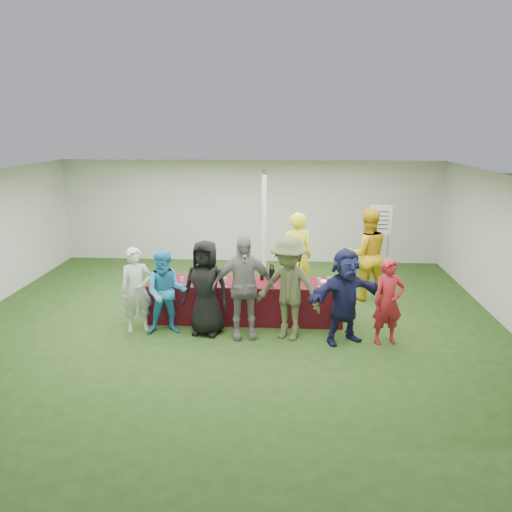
# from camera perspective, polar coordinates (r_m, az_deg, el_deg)

# --- Properties ---
(ground) EXTENTS (60.00, 60.00, 0.00)m
(ground) POSITION_cam_1_polar(r_m,az_deg,el_deg) (9.81, -2.39, -6.70)
(ground) COLOR #284719
(ground) RESTS_ON ground
(tent) EXTENTS (10.00, 10.00, 10.00)m
(tent) POSITION_cam_1_polar(r_m,az_deg,el_deg) (10.52, 0.92, 2.50)
(tent) COLOR white
(tent) RESTS_ON ground
(serving_table) EXTENTS (3.60, 0.80, 0.75)m
(serving_table) POSITION_cam_1_polar(r_m,az_deg,el_deg) (9.45, -1.22, -5.12)
(serving_table) COLOR #540E10
(serving_table) RESTS_ON ground
(wine_bottles) EXTENTS (0.77, 0.16, 0.32)m
(wine_bottles) POSITION_cam_1_polar(r_m,az_deg,el_deg) (9.38, 2.63, -2.07)
(wine_bottles) COLOR black
(wine_bottles) RESTS_ON serving_table
(wine_glasses) EXTENTS (2.79, 0.16, 0.16)m
(wine_glasses) POSITION_cam_1_polar(r_m,az_deg,el_deg) (9.10, -4.30, -2.72)
(wine_glasses) COLOR silver
(wine_glasses) RESTS_ON serving_table
(water_bottle) EXTENTS (0.07, 0.07, 0.23)m
(water_bottle) POSITION_cam_1_polar(r_m,az_deg,el_deg) (9.37, -1.47, -2.19)
(water_bottle) COLOR silver
(water_bottle) RESTS_ON serving_table
(bar_towel) EXTENTS (0.25, 0.18, 0.03)m
(bar_towel) POSITION_cam_1_polar(r_m,az_deg,el_deg) (9.37, 7.93, -2.92)
(bar_towel) COLOR white
(bar_towel) RESTS_ON serving_table
(dump_bucket) EXTENTS (0.23, 0.23, 0.18)m
(dump_bucket) POSITION_cam_1_polar(r_m,az_deg,el_deg) (9.10, 8.74, -2.99)
(dump_bucket) COLOR slate
(dump_bucket) RESTS_ON serving_table
(wine_list_sign) EXTENTS (0.50, 0.03, 1.80)m
(wine_list_sign) POSITION_cam_1_polar(r_m,az_deg,el_deg) (11.93, 14.02, 3.37)
(wine_list_sign) COLOR slate
(wine_list_sign) RESTS_ON ground
(staff_pourer) EXTENTS (0.77, 0.60, 1.89)m
(staff_pourer) POSITION_cam_1_polar(r_m,az_deg,el_deg) (10.31, 4.59, -0.14)
(staff_pourer) COLOR yellow
(staff_pourer) RESTS_ON ground
(staff_back) EXTENTS (1.06, 0.89, 1.93)m
(staff_back) POSITION_cam_1_polar(r_m,az_deg,el_deg) (10.65, 12.50, 0.17)
(staff_back) COLOR gold
(staff_back) RESTS_ON ground
(customer_0) EXTENTS (0.65, 0.54, 1.52)m
(customer_0) POSITION_cam_1_polar(r_m,az_deg,el_deg) (9.08, -13.48, -3.78)
(customer_0) COLOR beige
(customer_0) RESTS_ON ground
(customer_1) EXTENTS (0.82, 0.69, 1.52)m
(customer_1) POSITION_cam_1_polar(r_m,az_deg,el_deg) (8.86, -10.23, -4.11)
(customer_1) COLOR #2A8FCB
(customer_1) RESTS_ON ground
(customer_2) EXTENTS (0.91, 0.69, 1.69)m
(customer_2) POSITION_cam_1_polar(r_m,az_deg,el_deg) (8.73, -5.77, -3.64)
(customer_2) COLOR black
(customer_2) RESTS_ON ground
(customer_3) EXTENTS (1.13, 0.63, 1.81)m
(customer_3) POSITION_cam_1_polar(r_m,az_deg,el_deg) (8.53, -1.49, -3.57)
(customer_3) COLOR gray
(customer_3) RESTS_ON ground
(customer_4) EXTENTS (1.34, 1.08, 1.80)m
(customer_4) POSITION_cam_1_polar(r_m,az_deg,el_deg) (8.49, 3.76, -3.72)
(customer_4) COLOR #4A502F
(customer_4) RESTS_ON ground
(customer_5) EXTENTS (1.58, 1.08, 1.64)m
(customer_5) POSITION_cam_1_polar(r_m,az_deg,el_deg) (8.49, 10.13, -4.53)
(customer_5) COLOR #1A1C45
(customer_5) RESTS_ON ground
(customer_6) EXTENTS (0.61, 0.47, 1.47)m
(customer_6) POSITION_cam_1_polar(r_m,az_deg,el_deg) (8.62, 14.88, -5.08)
(customer_6) COLOR #A71B26
(customer_6) RESTS_ON ground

